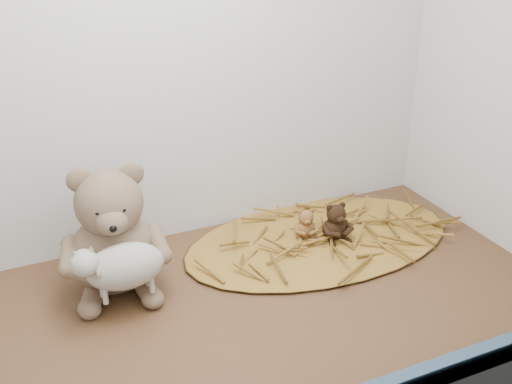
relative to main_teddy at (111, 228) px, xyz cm
name	(u,v)px	position (x,y,z in cm)	size (l,w,h in cm)	color
alcove_shell	(194,40)	(14.32, -6.90, 33.01)	(120.40, 60.20, 90.40)	#3F2C16
straw_bed	(320,239)	(41.77, -1.40, -11.43)	(58.27, 33.83, 1.13)	brown
main_teddy	(111,228)	(0.00, 0.00, 0.00)	(19.34, 20.42, 23.99)	#7E634D
toy_lamb	(125,266)	(0.00, -8.60, -2.92)	(17.25, 10.52, 11.14)	#B1AB9E
mini_teddy_tan	(306,222)	(39.21, 0.17, -7.65)	(5.18, 5.47, 6.43)	#966331
mini_teddy_brown	(335,220)	(44.33, -2.97, -6.86)	(6.47, 6.83, 8.02)	black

